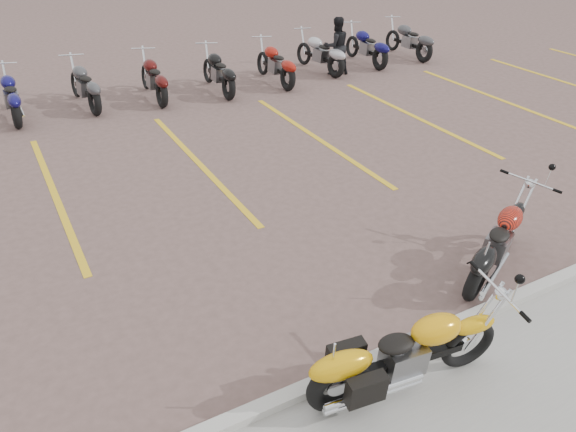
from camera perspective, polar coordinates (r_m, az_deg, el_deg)
name	(u,v)px	position (r m, az deg, el deg)	size (l,w,h in m)	color
ground	(301,269)	(8.04, 1.29, -5.38)	(100.00, 100.00, 0.00)	brown
curb	(387,354)	(6.75, 10.05, -13.66)	(60.00, 0.18, 0.12)	#ADAAA3
parking_stripes	(199,163)	(11.20, -9.03, 5.30)	(38.00, 5.50, 0.01)	gold
yellow_cruiser	(400,356)	(6.18, 11.32, -13.73)	(2.28, 0.46, 0.94)	black
flame_cruiser	(492,245)	(8.23, 20.05, -2.81)	(2.00, 1.09, 0.89)	black
person_b	(336,46)	(16.59, 4.93, 16.83)	(0.77, 0.60, 1.59)	black
bg_bike_row	(152,78)	(14.86, -13.62, 13.49)	(17.17, 2.01, 1.10)	black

